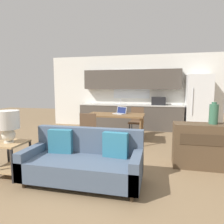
# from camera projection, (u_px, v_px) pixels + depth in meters

# --- Properties ---
(ground_plane) EXTENTS (20.00, 20.00, 0.00)m
(ground_plane) POSITION_uv_depth(u_px,v_px,m) (94.00, 181.00, 3.24)
(ground_plane) COLOR #7F6647
(wall_back) EXTENTS (6.40, 0.07, 2.70)m
(wall_back) POSITION_uv_depth(u_px,v_px,m) (132.00, 92.00, 7.55)
(wall_back) COLOR silver
(wall_back) RESTS_ON ground_plane
(kitchen_counter) EXTENTS (3.72, 0.65, 2.15)m
(kitchen_counter) POSITION_uv_depth(u_px,v_px,m) (131.00, 106.00, 7.32)
(kitchen_counter) COLOR #4C443D
(kitchen_counter) RESTS_ON ground_plane
(refrigerator) EXTENTS (0.79, 0.70, 1.93)m
(refrigerator) POSITION_uv_depth(u_px,v_px,m) (198.00, 104.00, 6.71)
(refrigerator) COLOR white
(refrigerator) RESTS_ON ground_plane
(dining_table) EXTENTS (1.56, 0.81, 0.78)m
(dining_table) POSITION_uv_depth(u_px,v_px,m) (115.00, 117.00, 5.51)
(dining_table) COLOR brown
(dining_table) RESTS_ON ground_plane
(couch) EXTENTS (1.84, 0.80, 0.84)m
(couch) POSITION_uv_depth(u_px,v_px,m) (84.00, 161.00, 3.20)
(couch) COLOR #3D2D1E
(couch) RESTS_ON ground_plane
(side_table) EXTENTS (0.50, 0.50, 0.59)m
(side_table) POSITION_uv_depth(u_px,v_px,m) (10.00, 153.00, 3.40)
(side_table) COLOR tan
(side_table) RESTS_ON ground_plane
(table_lamp) EXTENTS (0.37, 0.37, 0.54)m
(table_lamp) POSITION_uv_depth(u_px,v_px,m) (8.00, 123.00, 3.33)
(table_lamp) COLOR silver
(table_lamp) RESTS_ON side_table
(credenza) EXTENTS (1.04, 0.45, 0.84)m
(credenza) POSITION_uv_depth(u_px,v_px,m) (202.00, 146.00, 3.76)
(credenza) COLOR brown
(credenza) RESTS_ON ground_plane
(vase) EXTENTS (0.16, 0.16, 0.41)m
(vase) POSITION_uv_depth(u_px,v_px,m) (214.00, 114.00, 3.68)
(vase) COLOR #336047
(vase) RESTS_ON credenza
(dining_chair_far_right) EXTENTS (0.45, 0.45, 0.90)m
(dining_chair_far_right) POSITION_uv_depth(u_px,v_px,m) (137.00, 120.00, 6.16)
(dining_chair_far_right) COLOR brown
(dining_chair_far_right) RESTS_ON ground_plane
(dining_chair_near_left) EXTENTS (0.46, 0.46, 0.90)m
(dining_chair_near_left) POSITION_uv_depth(u_px,v_px,m) (89.00, 129.00, 4.90)
(dining_chair_near_left) COLOR brown
(dining_chair_near_left) RESTS_ON ground_plane
(laptop) EXTENTS (0.40, 0.37, 0.20)m
(laptop) POSITION_uv_depth(u_px,v_px,m) (120.00, 112.00, 5.58)
(laptop) COLOR #B7BABC
(laptop) RESTS_ON dining_table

